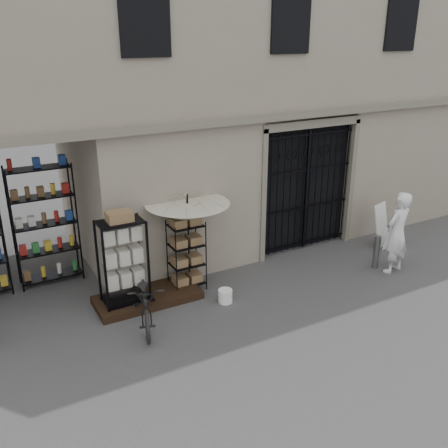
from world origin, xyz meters
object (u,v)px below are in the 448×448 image
market_umbrella (188,208)px  wire_rack (187,256)px  shopkeeper (392,271)px  steel_bollard (377,252)px  bicycle (147,323)px  display_cabinet (124,266)px  white_bucket (225,296)px  easel_sign (388,227)px

market_umbrella → wire_rack: bearing=-134.4°
shopkeeper → steel_bollard: bearing=-69.5°
market_umbrella → shopkeeper: bearing=-20.3°
wire_rack → market_umbrella: 0.99m
market_umbrella → shopkeeper: market_umbrella is taller
market_umbrella → shopkeeper: 4.73m
bicycle → steel_bollard: (5.22, -0.28, 0.37)m
display_cabinet → market_umbrella: size_ratio=0.74×
wire_rack → white_bucket: 1.11m
market_umbrella → shopkeeper: size_ratio=1.31×
steel_bollard → easel_sign: easel_sign is taller
shopkeeper → easel_sign: bearing=-140.5°
white_bucket → bicycle: bearing=179.5°
white_bucket → bicycle: size_ratio=0.16×
bicycle → shopkeeper: 5.45m
bicycle → easel_sign: (6.23, 0.40, 0.54)m
bicycle → shopkeeper: size_ratio=0.96×
market_umbrella → steel_bollard: market_umbrella is taller
steel_bollard → easel_sign: (1.01, 0.68, 0.17)m
bicycle → steel_bollard: size_ratio=2.33×
market_umbrella → white_bucket: market_umbrella is taller
wire_rack → easel_sign: wire_rack is taller
market_umbrella → easel_sign: size_ratio=2.27×
market_umbrella → easel_sign: bearing=-6.2°
market_umbrella → steel_bollard: bearing=-17.1°
easel_sign → white_bucket: bearing=168.0°
wire_rack → shopkeeper: 4.53m
market_umbrella → bicycle: bearing=-143.8°
market_umbrella → steel_bollard: size_ratio=3.18×
display_cabinet → easel_sign: size_ratio=1.67×
market_umbrella → shopkeeper: (4.14, -1.53, -1.69)m
wire_rack → market_umbrella: (0.10, 0.10, 0.98)m
wire_rack → white_bucket: wire_rack is taller
market_umbrella → bicycle: 2.32m
white_bucket → shopkeeper: white_bucket is taller
wire_rack → display_cabinet: bearing=165.2°
display_cabinet → shopkeeper: 5.77m
easel_sign → bicycle: bearing=166.5°
bicycle → display_cabinet: bearing=117.7°
wire_rack → market_umbrella: market_umbrella is taller
wire_rack → bicycle: bearing=-165.1°
white_bucket → steel_bollard: bearing=-4.2°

